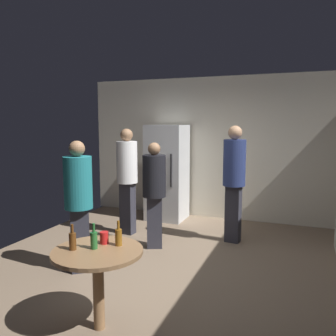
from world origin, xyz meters
TOP-DOWN VIEW (x-y plane):
  - ground_plane at (0.00, 0.00)m, footprint 5.20×5.20m
  - wall_back at (0.00, 2.63)m, footprint 5.32×0.06m
  - refrigerator at (-0.92, 2.20)m, footprint 0.70×0.68m
  - foreground_table at (-0.17, -1.40)m, footprint 0.80×0.80m
  - beer_bottle_amber at (-0.05, -1.24)m, footprint 0.06×0.06m
  - beer_bottle_brown at (-0.38, -1.48)m, footprint 0.06×0.06m
  - beer_bottle_green at (-0.22, -1.39)m, footprint 0.06×0.06m
  - plastic_cup_red at (-0.20, -1.24)m, footprint 0.08×0.08m
  - person_in_black_shirt at (-0.52, 0.66)m, footprint 0.45×0.45m
  - person_in_teal_shirt at (-1.05, -0.43)m, footprint 0.48×0.48m
  - person_in_navy_shirt at (0.52, 1.33)m, footprint 0.38×0.38m
  - person_in_white_shirt at (-1.20, 1.11)m, footprint 0.37×0.37m

SIDE VIEW (x-z plane):
  - ground_plane at x=0.00m, z-range -0.10..0.00m
  - foreground_table at x=-0.17m, z-range 0.26..1.00m
  - plastic_cup_red at x=-0.20m, z-range 0.73..0.85m
  - beer_bottle_amber at x=-0.05m, z-range 0.70..0.93m
  - beer_bottle_brown at x=-0.38m, z-range 0.70..0.93m
  - beer_bottle_green at x=-0.22m, z-range 0.70..0.93m
  - refrigerator at x=-0.92m, z-range 0.00..1.80m
  - person_in_black_shirt at x=-0.52m, z-range 0.13..1.69m
  - person_in_teal_shirt at x=-1.05m, z-range 0.14..1.77m
  - person_in_white_shirt at x=-1.20m, z-range 0.15..1.90m
  - person_in_navy_shirt at x=0.52m, z-range 0.16..1.96m
  - wall_back at x=0.00m, z-range 0.00..2.70m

